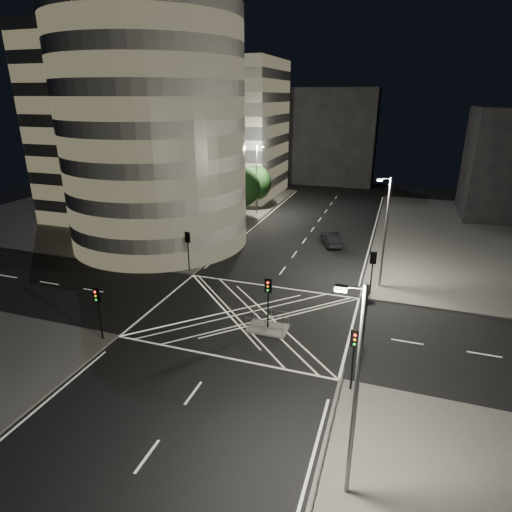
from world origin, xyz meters
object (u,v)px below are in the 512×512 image
(street_lamp_left_near, at_px, (204,205))
(street_lamp_left_far, at_px, (257,177))
(traffic_signal_fl, at_px, (188,244))
(central_island, at_px, (268,328))
(traffic_signal_nr, at_px, (354,349))
(traffic_signal_island, at_px, (268,294))
(street_lamp_right_near, at_px, (355,390))
(traffic_signal_fr, at_px, (373,265))
(sedan, at_px, (331,239))
(street_lamp_right_far, at_px, (385,230))
(traffic_signal_nl, at_px, (98,304))

(street_lamp_left_near, xyz_separation_m, street_lamp_left_far, (0.00, 18.00, 0.00))
(traffic_signal_fl, bearing_deg, central_island, -37.54)
(traffic_signal_fl, xyz_separation_m, traffic_signal_nr, (17.60, -13.60, 0.00))
(central_island, height_order, traffic_signal_island, traffic_signal_island)
(traffic_signal_island, xyz_separation_m, street_lamp_right_near, (7.44, -12.50, 2.63))
(traffic_signal_fr, distance_m, sedan, 13.90)
(traffic_signal_fl, relative_size, traffic_signal_fr, 1.00)
(sedan, bearing_deg, traffic_signal_fl, 23.86)
(street_lamp_left_far, height_order, street_lamp_right_far, same)
(traffic_signal_nl, relative_size, street_lamp_right_far, 0.40)
(sedan, bearing_deg, street_lamp_left_near, 7.87)
(traffic_signal_fl, distance_m, traffic_signal_nl, 13.60)
(traffic_signal_nl, bearing_deg, street_lamp_right_far, 40.91)
(traffic_signal_fl, bearing_deg, traffic_signal_nr, -37.69)
(central_island, relative_size, traffic_signal_island, 0.75)
(central_island, distance_m, traffic_signal_fl, 13.91)
(traffic_signal_island, relative_size, street_lamp_right_far, 0.40)
(traffic_signal_fl, xyz_separation_m, traffic_signal_nl, (0.00, -13.60, 0.00))
(traffic_signal_nr, bearing_deg, sedan, 101.80)
(street_lamp_left_far, distance_m, street_lamp_right_far, 28.23)
(traffic_signal_fr, bearing_deg, street_lamp_right_far, 73.89)
(traffic_signal_fr, bearing_deg, traffic_signal_fl, 180.00)
(traffic_signal_fl, bearing_deg, street_lamp_left_far, 91.57)
(traffic_signal_fr, height_order, street_lamp_right_near, street_lamp_right_near)
(traffic_signal_nl, height_order, traffic_signal_island, same)
(street_lamp_left_near, xyz_separation_m, street_lamp_right_near, (18.87, -26.00, 0.00))
(traffic_signal_nl, distance_m, traffic_signal_fr, 22.24)
(traffic_signal_fl, height_order, traffic_signal_nl, same)
(traffic_signal_fr, relative_size, street_lamp_left_far, 0.40)
(traffic_signal_island, bearing_deg, traffic_signal_nl, -153.86)
(central_island, height_order, traffic_signal_fl, traffic_signal_fl)
(traffic_signal_fr, height_order, street_lamp_left_far, street_lamp_left_far)
(central_island, height_order, street_lamp_left_far, street_lamp_left_far)
(street_lamp_left_far, xyz_separation_m, sedan, (12.76, -10.60, -4.77))
(street_lamp_right_far, distance_m, sedan, 12.97)
(traffic_signal_fl, distance_m, sedan, 17.62)
(street_lamp_right_far, bearing_deg, street_lamp_left_near, 170.97)
(traffic_signal_nr, xyz_separation_m, street_lamp_left_far, (-18.24, 36.80, 2.63))
(traffic_signal_fr, relative_size, traffic_signal_island, 1.00)
(traffic_signal_fl, relative_size, traffic_signal_island, 1.00)
(traffic_signal_nr, distance_m, sedan, 26.85)
(traffic_signal_island, height_order, street_lamp_left_far, street_lamp_left_far)
(traffic_signal_nr, xyz_separation_m, sedan, (-5.47, 26.20, -2.14))
(traffic_signal_fl, bearing_deg, traffic_signal_island, -37.54)
(traffic_signal_nl, xyz_separation_m, street_lamp_left_near, (-0.64, 18.80, 2.63))
(traffic_signal_fl, relative_size, street_lamp_left_far, 0.40)
(traffic_signal_fr, distance_m, street_lamp_right_far, 3.48)
(central_island, relative_size, street_lamp_left_near, 0.30)
(traffic_signal_fl, height_order, traffic_signal_island, same)
(street_lamp_left_far, xyz_separation_m, street_lamp_right_near, (18.87, -44.00, 0.00))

